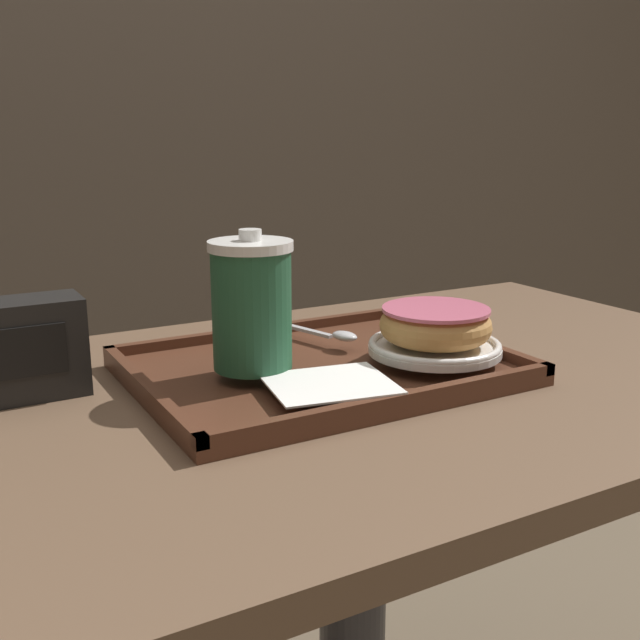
% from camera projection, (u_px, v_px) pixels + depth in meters
% --- Properties ---
extents(wall_behind, '(8.00, 0.05, 2.40)m').
position_uv_depth(wall_behind, '(93.00, 42.00, 1.65)').
color(wall_behind, brown).
rests_on(wall_behind, ground_plane).
extents(cafe_table, '(1.07, 0.64, 0.74)m').
position_uv_depth(cafe_table, '(354.00, 502.00, 0.87)').
color(cafe_table, brown).
rests_on(cafe_table, ground_plane).
extents(serving_tray, '(0.40, 0.31, 0.02)m').
position_uv_depth(serving_tray, '(320.00, 369.00, 0.83)').
color(serving_tray, '#512D1E').
rests_on(serving_tray, cafe_table).
extents(napkin_paper, '(0.14, 0.12, 0.00)m').
position_uv_depth(napkin_paper, '(330.00, 383.00, 0.73)').
color(napkin_paper, white).
rests_on(napkin_paper, serving_tray).
extents(coffee_cup_front, '(0.09, 0.09, 0.15)m').
position_uv_depth(coffee_cup_front, '(252.00, 304.00, 0.77)').
color(coffee_cup_front, '#235638').
rests_on(coffee_cup_front, serving_tray).
extents(plate_with_chocolate_donut, '(0.15, 0.15, 0.01)m').
position_uv_depth(plate_with_chocolate_donut, '(435.00, 347.00, 0.84)').
color(plate_with_chocolate_donut, white).
rests_on(plate_with_chocolate_donut, serving_tray).
extents(donut_chocolate_glazed, '(0.12, 0.12, 0.04)m').
position_uv_depth(donut_chocolate_glazed, '(435.00, 324.00, 0.83)').
color(donut_chocolate_glazed, tan).
rests_on(donut_chocolate_glazed, plate_with_chocolate_donut).
extents(spoon, '(0.05, 0.14, 0.01)m').
position_uv_depth(spoon, '(333.00, 334.00, 0.90)').
color(spoon, silver).
rests_on(spoon, serving_tray).
extents(napkin_dispenser, '(0.11, 0.06, 0.10)m').
position_uv_depth(napkin_dispenser, '(26.00, 348.00, 0.76)').
color(napkin_dispenser, black).
rests_on(napkin_dispenser, cafe_table).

